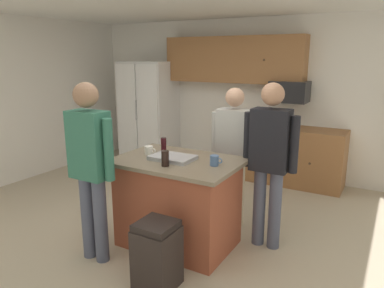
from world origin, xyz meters
name	(u,v)px	position (x,y,z in m)	size (l,w,h in m)	color
floor	(169,236)	(0.00, 0.00, 0.00)	(7.04, 7.04, 0.00)	#B7A88E
back_wall	(258,97)	(0.00, 2.80, 1.30)	(6.40, 0.10, 2.60)	white
cabinet_run_upper	(233,60)	(-0.40, 2.60, 1.93)	(2.40, 0.38, 0.75)	#936038
cabinet_run_lower	(285,155)	(0.60, 2.48, 0.45)	(1.80, 0.63, 0.90)	#936038
refrigerator	(149,113)	(-2.00, 2.38, 0.94)	(0.94, 0.76, 1.89)	white
microwave_over_range	(289,92)	(0.60, 2.50, 1.45)	(0.56, 0.40, 0.32)	black
kitchen_island	(178,202)	(0.17, -0.07, 0.48)	(1.29, 0.90, 0.95)	#9E4C33
person_elder_center	(234,148)	(0.47, 0.69, 0.94)	(0.57, 0.22, 1.64)	tan
person_guest_by_door	(90,161)	(-0.38, -0.73, 1.02)	(0.57, 0.23, 1.76)	#4C5166
person_guest_right	(270,155)	(1.01, 0.36, 1.01)	(0.57, 0.23, 1.74)	#4C5166
mug_blue_stoneware	(149,150)	(-0.20, -0.06, 0.99)	(0.13, 0.09, 0.09)	white
glass_short_whisky	(164,144)	(-0.15, 0.15, 1.02)	(0.06, 0.06, 0.15)	black
glass_dark_ale	(165,159)	(0.19, -0.32, 1.02)	(0.08, 0.08, 0.15)	black
mug_ceramic_white	(215,161)	(0.60, -0.07, 1.00)	(0.13, 0.09, 0.10)	#4C6B99
serving_tray	(173,158)	(0.13, -0.10, 0.97)	(0.44, 0.30, 0.04)	#B7B7BC
trash_bin	(157,255)	(0.41, -0.80, 0.30)	(0.34, 0.34, 0.61)	black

